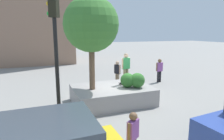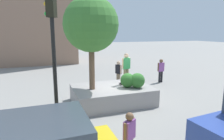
{
  "view_description": "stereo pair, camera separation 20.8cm",
  "coord_description": "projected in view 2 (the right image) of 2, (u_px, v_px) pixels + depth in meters",
  "views": [
    {
      "loc": [
        4.05,
        9.48,
        3.71
      ],
      "look_at": [
        0.45,
        0.08,
        1.78
      ],
      "focal_mm": 31.86,
      "sensor_mm": 36.0,
      "label": 1
    },
    {
      "loc": [
        3.85,
        9.56,
        3.71
      ],
      "look_at": [
        0.45,
        0.08,
        1.78
      ],
      "focal_mm": 31.86,
      "sensor_mm": 36.0,
      "label": 2
    }
  ],
  "objects": [
    {
      "name": "ground_plane",
      "position": [
        119.0,
        101.0,
        10.81
      ],
      "size": [
        120.0,
        120.0,
        0.0
      ],
      "primitive_type": "plane",
      "color": "gray"
    },
    {
      "name": "pedestrian_crossing",
      "position": [
        161.0,
        69.0,
        14.73
      ],
      "size": [
        0.59,
        0.27,
        1.75
      ],
      "color": "black",
      "rests_on": "ground"
    },
    {
      "name": "passerby_with_bag",
      "position": [
        118.0,
        71.0,
        14.02
      ],
      "size": [
        0.34,
        0.55,
        1.72
      ],
      "color": "#847056",
      "rests_on": "ground"
    },
    {
      "name": "plaza_tree",
      "position": [
        91.0,
        25.0,
        9.42
      ],
      "size": [
        2.66,
        2.66,
        4.52
      ],
      "color": "brown",
      "rests_on": "planter_ledge"
    },
    {
      "name": "skateboarder",
      "position": [
        126.0,
        66.0,
        10.85
      ],
      "size": [
        0.54,
        0.29,
        1.63
      ],
      "color": "#847056",
      "rests_on": "skateboard"
    },
    {
      "name": "planter_ledge",
      "position": [
        112.0,
        95.0,
        10.5
      ],
      "size": [
        4.02,
        2.82,
        0.88
      ],
      "primitive_type": "cube",
      "color": "gray",
      "rests_on": "ground"
    },
    {
      "name": "skateboard",
      "position": [
        126.0,
        83.0,
        11.03
      ],
      "size": [
        0.81,
        0.24,
        0.07
      ],
      "color": "black",
      "rests_on": "planter_ledge"
    },
    {
      "name": "hedge_clump",
      "position": [
        128.0,
        80.0,
        10.26
      ],
      "size": [
        0.75,
        0.75,
        0.75
      ],
      "primitive_type": "sphere",
      "color": "#2D6628",
      "rests_on": "planter_ledge"
    },
    {
      "name": "boxwood_shrub",
      "position": [
        137.0,
        80.0,
        10.19
      ],
      "size": [
        0.77,
        0.77,
        0.77
      ],
      "primitive_type": "sphere",
      "color": "#2D6628",
      "rests_on": "planter_ledge"
    },
    {
      "name": "bystander_watching",
      "position": [
        129.0,
        134.0,
        5.61
      ],
      "size": [
        0.45,
        0.37,
        1.52
      ],
      "color": "#847056",
      "rests_on": "ground"
    },
    {
      "name": "traffic_light_corner",
      "position": [
        53.0,
        44.0,
        5.99
      ],
      "size": [
        0.37,
        0.36,
        4.98
      ],
      "color": "black",
      "rests_on": "ground"
    },
    {
      "name": "plaza_lowrise_south",
      "position": [
        31.0,
        0.0,
        23.82
      ],
      "size": [
        9.58,
        7.62,
        15.06
      ],
      "primitive_type": "cube",
      "color": "#8C6B56",
      "rests_on": "ground"
    }
  ]
}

